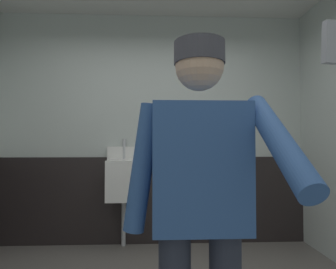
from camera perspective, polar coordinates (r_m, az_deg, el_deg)
wall_back at (r=3.45m, az=-3.04°, el=1.28°), size 4.24×0.12×2.74m
wainscot_band_back at (r=3.44m, az=-3.07°, el=-13.15°), size 3.64×0.03×1.02m
urinal_solo at (r=3.27m, az=-9.14°, el=-9.00°), size 0.40×0.34×1.24m
person at (r=1.25m, az=6.55°, el=-12.62°), size 0.63×0.60×1.64m
cell_phone at (r=0.89m, az=30.65°, el=15.74°), size 0.06×0.03×0.11m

